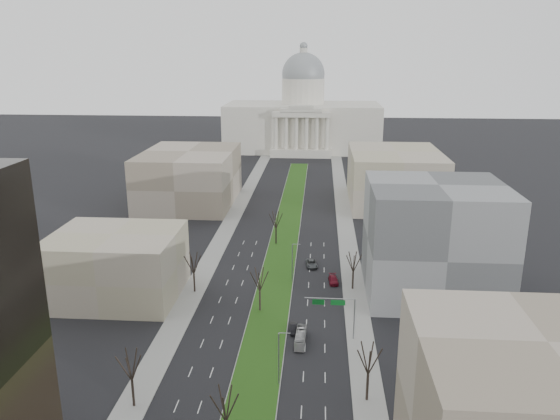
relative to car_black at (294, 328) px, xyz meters
The scene contains 23 objects.
ground 48.19m from the car_black, 96.20° to the left, with size 600.00×600.00×0.00m, color black.
median 47.18m from the car_black, 96.33° to the left, with size 8.00×222.03×0.20m.
sidewalk_left 32.25m from the car_black, 134.74° to the left, with size 5.00×330.00×0.15m, color gray.
sidewalk_right 26.00m from the car_black, 61.76° to the left, with size 5.00×330.00×0.15m, color gray.
capitol 198.18m from the car_black, 91.51° to the left, with size 80.00×46.00×55.00m.
building_beige_left 40.81m from the car_black, 161.33° to the left, with size 26.00×22.00×14.00m, color tan.
building_grey_right 36.80m from the car_black, 34.65° to the left, with size 28.00×26.00×24.00m, color #595C5E.
building_far_left 97.02m from the car_black, 114.58° to the left, with size 30.00×40.00×18.00m, color gray.
building_far_right 97.92m from the car_black, 72.22° to the left, with size 30.00×40.00×18.00m, color tan.
tree_left_mid 33.50m from the car_black, 132.91° to the right, with size 5.40×5.40×9.72m.
tree_left_far 28.16m from the car_black, 144.63° to the left, with size 5.28×5.28×9.50m.
tree_right_mid 24.29m from the car_black, 59.16° to the right, with size 5.52×5.52×9.94m.
tree_right_far 23.97m from the car_black, 58.91° to the left, with size 5.04×5.04×9.07m.
tree_median_a 33.50m from the car_black, 102.64° to the right, with size 5.40×5.40×9.72m.
tree_median_b 12.42m from the car_black, 132.33° to the left, with size 5.40×5.40×9.72m.
tree_median_c 48.85m from the car_black, 98.55° to the left, with size 5.40×5.40×9.72m.
streetlamp_median_b 17.65m from the car_black, 94.81° to the right, with size 1.90×0.20×9.16m.
streetlamp_median_c 23.32m from the car_black, 93.60° to the left, with size 1.90×0.20×9.16m.
mast_arm_signs 10.13m from the car_black, 14.01° to the right, with size 9.12×0.24×8.09m.
car_black is the anchor object (origin of this frame).
car_red 24.30m from the car_black, 71.15° to the left, with size 2.02×4.98×1.45m, color maroon.
car_grey_far 32.52m from the car_black, 85.14° to the left, with size 2.51×5.44×1.51m, color #43474A.
box_van 4.21m from the car_black, 70.00° to the right, with size 1.75×7.46×2.08m, color beige.
Camera 1 is at (9.43, -19.42, 50.43)m, focal length 35.00 mm.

